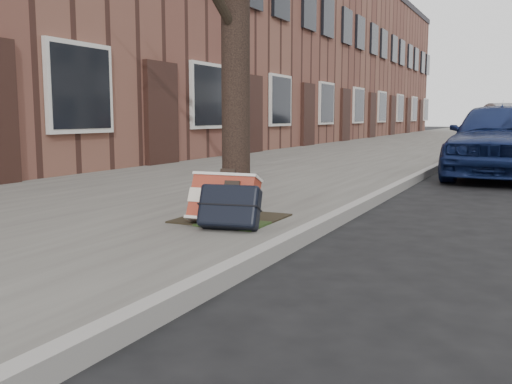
% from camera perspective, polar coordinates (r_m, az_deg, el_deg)
% --- Properties ---
extents(ground, '(120.00, 120.00, 0.00)m').
position_cam_1_polar(ground, '(3.47, 17.85, -10.33)').
color(ground, black).
rests_on(ground, ground).
extents(near_sidewalk, '(5.00, 70.00, 0.12)m').
position_cam_1_polar(near_sidewalk, '(18.77, 13.29, 4.34)').
color(near_sidewalk, slate).
rests_on(near_sidewalk, ground).
extents(house_near, '(6.80, 40.00, 7.00)m').
position_cam_1_polar(house_near, '(21.87, -1.51, 14.00)').
color(house_near, brown).
rests_on(house_near, ground).
extents(dirt_patch, '(0.85, 0.85, 0.02)m').
position_cam_1_polar(dirt_patch, '(5.18, -2.50, -2.64)').
color(dirt_patch, black).
rests_on(dirt_patch, near_sidewalk).
extents(suitcase_red, '(0.59, 0.35, 0.45)m').
position_cam_1_polar(suitcase_red, '(4.86, -3.25, -0.74)').
color(suitcase_red, maroon).
rests_on(suitcase_red, near_sidewalk).
extents(suitcase_navy, '(0.54, 0.38, 0.39)m').
position_cam_1_polar(suitcase_navy, '(4.66, -2.65, -1.43)').
color(suitcase_navy, black).
rests_on(suitcase_navy, near_sidewalk).
extents(car_near_front, '(1.69, 3.95, 1.33)m').
position_cam_1_polar(car_near_front, '(10.66, 23.33, 4.90)').
color(car_near_front, '#111E4B').
rests_on(car_near_front, ground).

